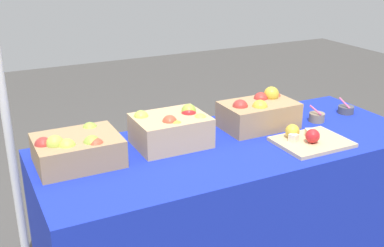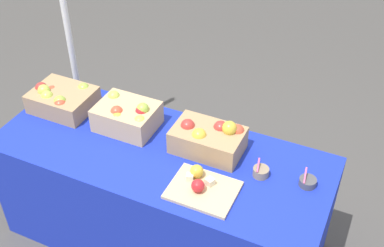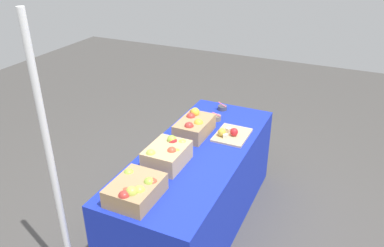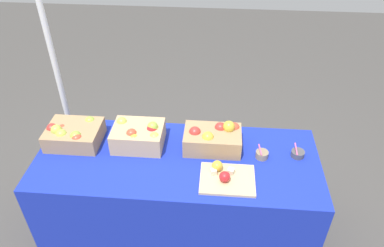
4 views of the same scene
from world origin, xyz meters
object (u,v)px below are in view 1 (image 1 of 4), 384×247
Objects in this scene: sample_bowl_mid at (346,109)px; apple_crate_middle at (172,129)px; cutting_board_front at (309,139)px; sample_bowl_near at (317,117)px; apple_crate_left at (77,149)px; apple_crate_right at (260,112)px; tent_pole at (2,91)px.

apple_crate_middle is at bearing 178.40° from sample_bowl_mid.
sample_bowl_mid reaches higher than cutting_board_front.
apple_crate_middle reaches higher than sample_bowl_near.
apple_crate_middle is 1.01× the size of cutting_board_front.
apple_crate_left is at bearing -178.90° from apple_crate_middle.
sample_bowl_mid is (1.54, -0.02, -0.05)m from apple_crate_left.
apple_crate_right is 4.34× the size of sample_bowl_near.
apple_crate_left reaches higher than cutting_board_front.
apple_crate_middle is 3.86× the size of sample_bowl_near.
apple_crate_left is 0.98m from apple_crate_right.
sample_bowl_mid is at bearing -1.60° from apple_crate_middle.
apple_crate_left is 1.07× the size of cutting_board_front.
sample_bowl_mid is (0.48, 0.26, -0.00)m from cutting_board_front.
apple_crate_right reaches higher than sample_bowl_near.
tent_pole is at bearing 150.89° from cutting_board_front.
sample_bowl_mid is (1.08, -0.03, -0.06)m from apple_crate_middle.
apple_crate_right is 0.57m from sample_bowl_mid.
sample_bowl_near is (0.24, 0.22, 0.00)m from cutting_board_front.
cutting_board_front is 0.17× the size of tent_pole.
apple_crate_right reaches higher than cutting_board_front.
apple_crate_left is 0.94× the size of apple_crate_right.
sample_bowl_mid is at bearing -0.79° from apple_crate_left.
tent_pole is (-0.24, 0.44, 0.17)m from apple_crate_left.
apple_crate_left is at bearing 179.21° from sample_bowl_mid.
sample_bowl_near and sample_bowl_mid have the same top height.
sample_bowl_mid is 0.05× the size of tent_pole.
apple_crate_left is 4.08× the size of sample_bowl_mid.
cutting_board_front is at bearing -14.72° from apple_crate_left.
apple_crate_middle reaches higher than cutting_board_front.
apple_crate_left is 0.46m from apple_crate_middle.
tent_pole is at bearing 118.17° from apple_crate_left.
cutting_board_front is at bearing -136.99° from sample_bowl_near.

